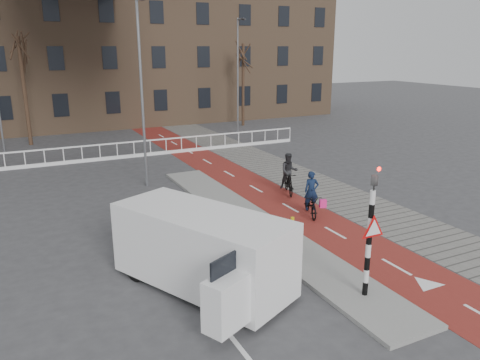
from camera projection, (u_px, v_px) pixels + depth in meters
name	position (u px, v px, depth m)	size (l,w,h in m)	color
ground	(336.00, 264.00, 14.37)	(120.00, 120.00, 0.00)	#38383A
bike_lane	(237.00, 178.00, 23.63)	(2.50, 60.00, 0.01)	maroon
sidewalk	(285.00, 172.00, 24.82)	(3.00, 60.00, 0.01)	slate
curb_island	(255.00, 223.00, 17.50)	(1.80, 16.00, 0.12)	gray
traffic_signal	(371.00, 229.00, 11.82)	(0.80, 0.80, 3.68)	black
bollard	(292.00, 229.00, 15.68)	(0.12, 0.12, 0.83)	#DFBD0C
cyclist_near	(311.00, 201.00, 18.29)	(1.14, 1.79, 1.78)	black
cyclist_far	(289.00, 177.00, 20.96)	(1.07, 1.78, 1.86)	black
van	(202.00, 249.00, 12.67)	(4.04, 5.45, 2.18)	white
railing	(82.00, 157.00, 26.81)	(28.00, 0.10, 0.99)	silver
townhouse_row	(72.00, 29.00, 38.53)	(46.00, 10.00, 15.90)	#7F6047
tree_mid	(25.00, 92.00, 30.77)	(0.26, 0.26, 7.07)	#301F15
tree_right	(243.00, 85.00, 38.64)	(0.23, 0.23, 6.67)	#301F15
streetlight_near	(142.00, 97.00, 21.26)	(0.12, 0.12, 8.47)	slate
streetlight_right	(238.00, 78.00, 34.60)	(0.12, 0.12, 8.40)	slate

